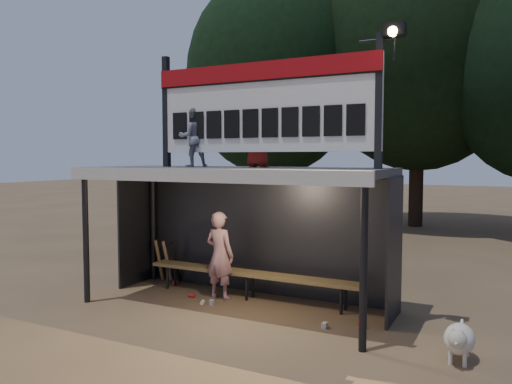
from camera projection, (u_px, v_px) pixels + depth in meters
ground at (234, 307)px, 8.29m from camera, size 80.00×80.00×0.00m
player at (220, 255)px, 8.76m from camera, size 0.60×0.43×1.54m
child_a at (193, 137)px, 8.47m from camera, size 0.61×0.61×1.00m
child_b at (258, 136)px, 8.20m from camera, size 0.52×0.36×1.02m
dugout_shelter at (241, 195)px, 8.38m from camera, size 5.10×2.08×2.32m
scoreboard_assembly at (264, 104)px, 7.80m from camera, size 4.10×0.27×1.99m
bench at (250, 274)px, 8.75m from camera, size 4.00×0.35×0.48m
tree_left at (273, 76)px, 18.60m from camera, size 6.46×6.46×9.27m
tree_mid at (419, 53)px, 17.62m from camera, size 7.22×7.22×10.36m
dog at (459, 339)px, 6.06m from camera, size 0.36×0.81×0.49m
bats at (167, 261)px, 9.89m from camera, size 0.47×0.32×0.84m
litter at (235, 303)px, 8.37m from camera, size 4.01×1.11×0.08m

